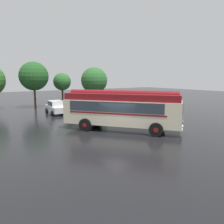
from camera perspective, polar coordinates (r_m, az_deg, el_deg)
ground_plane at (r=18.22m, az=1.98°, el=-5.51°), size 120.00×120.00×0.00m
vintage_bus at (r=18.90m, az=2.60°, el=0.88°), size 8.17×9.42×3.49m
car_near_left at (r=28.30m, az=-14.37°, el=1.22°), size 2.14×4.29×1.66m
car_mid_left at (r=29.83m, az=-10.33°, el=1.75°), size 2.21×4.32×1.66m
car_mid_right at (r=31.01m, az=-4.79°, el=2.14°), size 2.38×4.39×1.66m
tree_centre at (r=34.90m, az=-19.79°, el=8.72°), size 4.28×4.28×6.87m
tree_right_of_centre at (r=37.68m, az=-12.94°, el=7.71°), size 2.91×2.91×5.28m
tree_far_right at (r=39.59m, az=-4.88°, el=8.17°), size 4.70×4.70×6.35m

